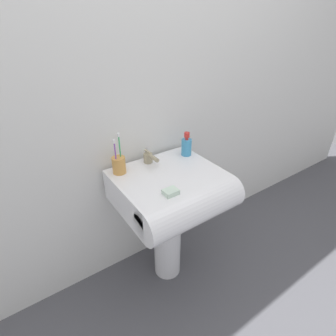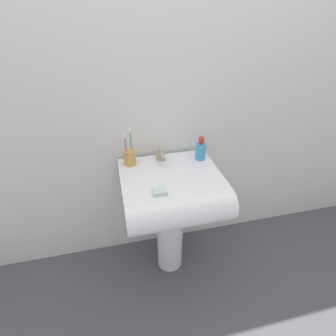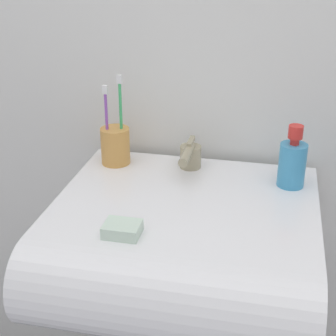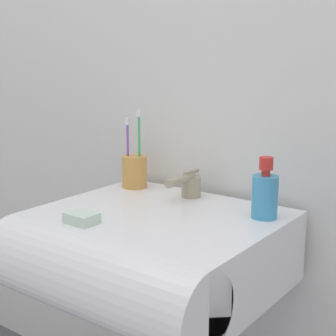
{
  "view_description": "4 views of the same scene",
  "coord_description": "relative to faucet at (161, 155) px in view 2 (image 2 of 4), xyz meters",
  "views": [
    {
      "loc": [
        -0.67,
        -0.99,
        1.48
      ],
      "look_at": [
        0.02,
        0.02,
        0.78
      ],
      "focal_mm": 28.0,
      "sensor_mm": 36.0,
      "label": 1
    },
    {
      "loc": [
        -0.29,
        -1.18,
        1.57
      ],
      "look_at": [
        -0.01,
        0.03,
        0.78
      ],
      "focal_mm": 28.0,
      "sensor_mm": 36.0,
      "label": 2
    },
    {
      "loc": [
        0.17,
        -0.96,
        1.28
      ],
      "look_at": [
        -0.04,
        -0.02,
        0.84
      ],
      "focal_mm": 55.0,
      "sensor_mm": 36.0,
      "label": 3
    },
    {
      "loc": [
        0.72,
        -0.93,
        1.13
      ],
      "look_at": [
        0.0,
        0.03,
        0.86
      ],
      "focal_mm": 55.0,
      "sensor_mm": 36.0,
      "label": 4
    }
  ],
  "objects": [
    {
      "name": "sink_pedestal",
      "position": [
        0.02,
        -0.15,
        -0.5
      ],
      "size": [
        0.17,
        0.17,
        0.58
      ],
      "primitive_type": "cylinder",
      "color": "white",
      "rests_on": "ground"
    },
    {
      "name": "ground_plane",
      "position": [
        0.02,
        -0.15,
        -0.79
      ],
      "size": [
        6.0,
        6.0,
        0.0
      ],
      "primitive_type": "plane",
      "color": "#4C4C51",
      "rests_on": "ground"
    },
    {
      "name": "toothbrush_cup",
      "position": [
        -0.18,
        -0.0,
        0.01
      ],
      "size": [
        0.07,
        0.07,
        0.22
      ],
      "color": "#D19347",
      "rests_on": "sink_basin"
    },
    {
      "name": "sink_basin",
      "position": [
        0.02,
        -0.21,
        -0.12
      ],
      "size": [
        0.55,
        0.53,
        0.18
      ],
      "color": "white",
      "rests_on": "sink_pedestal"
    },
    {
      "name": "wall_back",
      "position": [
        0.02,
        0.12,
        0.41
      ],
      "size": [
        5.0,
        0.05,
        2.4
      ],
      "primitive_type": "cube",
      "color": "silver",
      "rests_on": "ground"
    },
    {
      "name": "bar_soap",
      "position": [
        -0.07,
        -0.32,
        -0.02
      ],
      "size": [
        0.07,
        0.05,
        0.02
      ],
      "primitive_type": "cube",
      "color": "silver",
      "rests_on": "sink_basin"
    },
    {
      "name": "soap_bottle",
      "position": [
        0.24,
        -0.04,
        0.02
      ],
      "size": [
        0.06,
        0.06,
        0.14
      ],
      "color": "#3F99CC",
      "rests_on": "sink_basin"
    },
    {
      "name": "faucet",
      "position": [
        0.0,
        0.0,
        0.0
      ],
      "size": [
        0.05,
        0.13,
        0.07
      ],
      "color": "tan",
      "rests_on": "sink_basin"
    }
  ]
}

